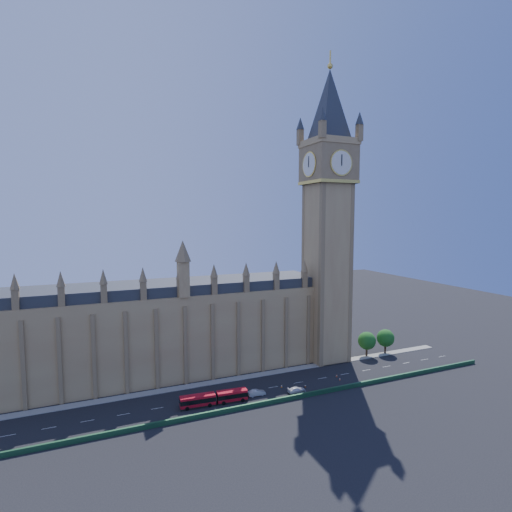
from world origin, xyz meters
name	(u,v)px	position (x,y,z in m)	size (l,w,h in m)	color
ground	(233,394)	(0.00, 0.00, 0.00)	(400.00, 400.00, 0.00)	black
palace_westminster	(126,333)	(-25.00, 22.00, 13.86)	(120.00, 20.00, 28.00)	#A27D4E
elizabeth_tower	(328,195)	(38.00, 13.99, 54.56)	(20.59, 20.59, 105.00)	#A27D4E
bridge_parapet	(245,407)	(0.00, -9.00, 0.60)	(160.00, 0.60, 1.20)	#1E4C2D
kerb_north	(222,381)	(0.00, 9.50, 0.08)	(160.00, 3.00, 0.16)	gray
tree_east_near	(367,340)	(52.22, 10.08, 5.64)	(6.00, 6.00, 8.50)	#382619
tree_east_far	(386,337)	(60.22, 10.08, 5.64)	(6.00, 6.00, 8.50)	#382619
red_bus	(214,398)	(-6.31, -3.42, 1.55)	(17.42, 3.83, 2.94)	#B50C1C
car_grey	(231,397)	(-1.39, -2.43, 0.64)	(1.51, 3.76, 1.28)	#3C3E43
car_silver	(257,393)	(5.60, -3.09, 0.79)	(1.67, 4.78, 1.58)	#AEB0B6
car_white	(297,390)	(16.37, -5.49, 0.72)	(2.03, 4.98, 1.45)	silver
cone_a	(282,386)	(14.00, -1.15, 0.35)	(0.57, 0.57, 0.72)	black
cone_b	(305,386)	(20.21, -3.49, 0.35)	(0.49, 0.49, 0.70)	black
cone_c	(340,379)	(31.93, -3.22, 0.31)	(0.47, 0.47, 0.62)	black
cone_d	(337,376)	(32.42, -0.90, 0.35)	(0.53, 0.53, 0.72)	black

